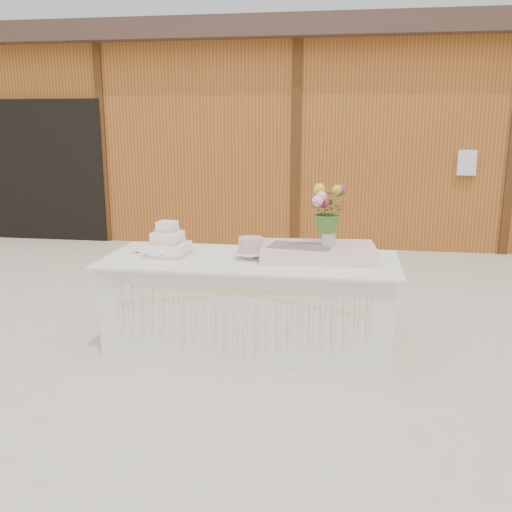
% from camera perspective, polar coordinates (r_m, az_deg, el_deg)
% --- Properties ---
extents(ground, '(80.00, 80.00, 0.00)m').
position_cam_1_polar(ground, '(4.90, -0.57, -9.03)').
color(ground, beige).
rests_on(ground, ground).
extents(barn, '(12.60, 4.60, 3.30)m').
position_cam_1_polar(barn, '(10.49, 5.02, 12.25)').
color(barn, '#A75523').
rests_on(barn, ground).
extents(cake_table, '(2.40, 1.00, 0.77)m').
position_cam_1_polar(cake_table, '(4.76, -0.59, -4.74)').
color(cake_table, white).
rests_on(cake_table, ground).
extents(wedding_cake, '(0.35, 0.35, 0.29)m').
position_cam_1_polar(wedding_cake, '(4.80, -8.81, 1.19)').
color(wedding_cake, white).
rests_on(wedding_cake, cake_table).
extents(pink_cake_stand, '(0.25, 0.25, 0.18)m').
position_cam_1_polar(pink_cake_stand, '(4.59, -0.52, 0.86)').
color(pink_cake_stand, white).
rests_on(pink_cake_stand, cake_table).
extents(satin_runner, '(0.96, 0.61, 0.12)m').
position_cam_1_polar(satin_runner, '(4.65, 6.19, 0.38)').
color(satin_runner, '#FFD5CD').
rests_on(satin_runner, cake_table).
extents(flower_vase, '(0.11, 0.11, 0.15)m').
position_cam_1_polar(flower_vase, '(4.64, 7.27, 2.01)').
color(flower_vase, '#B7B7BC').
rests_on(flower_vase, satin_runner).
extents(bouquet, '(0.31, 0.27, 0.35)m').
position_cam_1_polar(bouquet, '(4.60, 7.36, 5.06)').
color(bouquet, '#3C6227').
rests_on(bouquet, flower_vase).
extents(loose_flowers, '(0.21, 0.34, 0.02)m').
position_cam_1_polar(loose_flowers, '(5.04, -11.19, 0.63)').
color(loose_flowers, pink).
rests_on(loose_flowers, cake_table).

